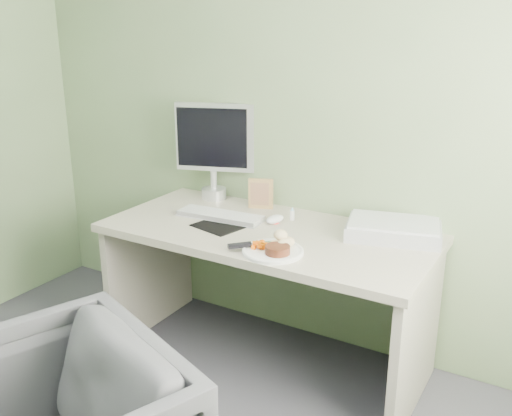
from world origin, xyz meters
The scene contains 14 objects.
wall_back centered at (0.00, 2.00, 1.35)m, with size 3.50×3.50×0.00m, color gray.
desk centered at (0.00, 1.62, 0.55)m, with size 1.60×0.75×0.73m.
plate centered at (0.16, 1.38, 0.74)m, with size 0.27×0.27×0.01m, color white.
steak centered at (0.20, 1.36, 0.76)m, with size 0.11×0.11×0.03m, color black.
potato_pile centered at (0.18, 1.43, 0.78)m, with size 0.12×0.09×0.06m, color tan.
carrot_heap centered at (0.11, 1.37, 0.77)m, with size 0.07×0.06×0.04m, color #F66105.
steak_knife centered at (0.06, 1.36, 0.76)m, with size 0.20×0.22×0.02m.
mousepad centered at (-0.23, 1.55, 0.73)m, with size 0.23×0.20×0.00m, color black.
keyboard centered at (-0.29, 1.65, 0.75)m, with size 0.45×0.13×0.02m, color white.
computer_mouse centered at (-0.02, 1.73, 0.75)m, with size 0.06×0.11×0.04m, color white.
photo_frame centered at (-0.19, 1.90, 0.81)m, with size 0.13×0.02×0.17m, color #A07B4A.
eyedrop_bottle centered at (0.04, 1.81, 0.76)m, with size 0.02×0.02×0.07m.
scanner centered at (0.56, 1.84, 0.76)m, with size 0.43×0.28×0.07m, color #A3A5A9.
monitor centered at (-0.51, 1.94, 1.03)m, with size 0.44×0.19×0.54m.
Camera 1 is at (1.26, -0.64, 1.69)m, focal length 40.00 mm.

